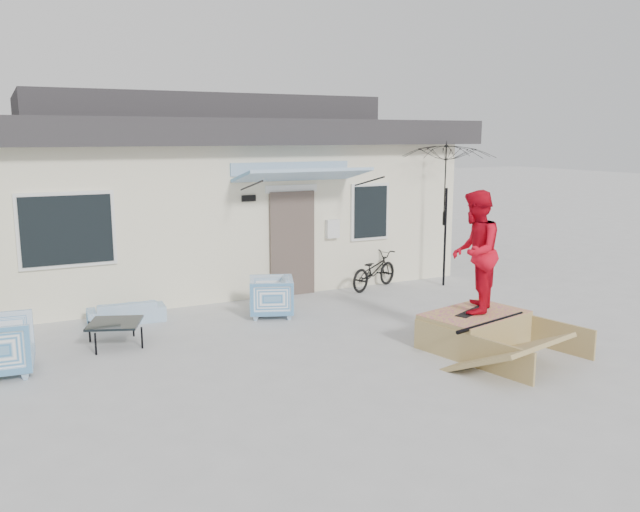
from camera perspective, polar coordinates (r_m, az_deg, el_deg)
name	(u,v)px	position (r m, az deg, el deg)	size (l,w,h in m)	color
ground	(359,373)	(9.02, 3.44, -10.20)	(90.00, 90.00, 0.00)	#AEAEAE
house	(193,188)	(15.91, -11.02, 5.83)	(10.80, 8.49, 4.10)	#EEE5C1
loveseat	(126,308)	(11.76, -16.59, -4.37)	(1.30, 0.38, 0.51)	teal
armchair_right	(271,295)	(11.66, -4.32, -3.39)	(0.76, 0.71, 0.78)	teal
coffee_table	(115,334)	(10.56, -17.48, -6.50)	(0.75, 0.75, 0.37)	black
bicycle	(374,266)	(13.73, 4.74, -0.91)	(0.52, 1.49, 0.95)	black
patio_umbrella	(446,205)	(14.03, 10.99, 4.44)	(2.25, 2.13, 2.20)	black
skate_ramp	(474,329)	(10.32, 13.35, -6.27)	(1.54, 2.05, 0.51)	#A28850
skateboard	(472,311)	(10.27, 13.19, -4.72)	(0.77, 0.19, 0.05)	black
skater	(475,250)	(10.07, 13.41, 0.52)	(0.91, 0.70, 1.86)	red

